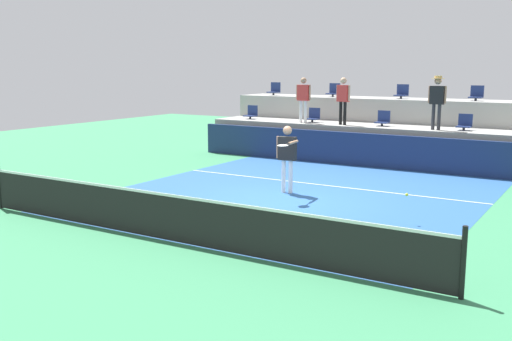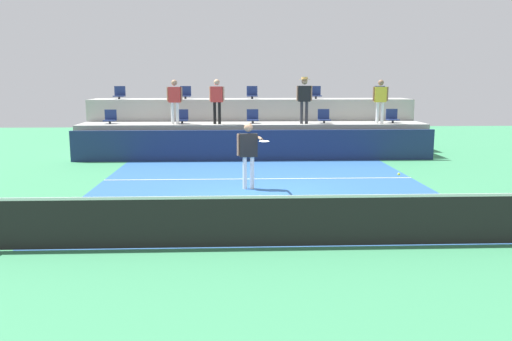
{
  "view_description": "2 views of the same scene",
  "coord_description": "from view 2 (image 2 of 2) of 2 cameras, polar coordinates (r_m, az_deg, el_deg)",
  "views": [
    {
      "loc": [
        6.88,
        -12.29,
        3.25
      ],
      "look_at": [
        -0.02,
        -1.08,
        0.93
      ],
      "focal_mm": 41.46,
      "sensor_mm": 36.0,
      "label": 1
    },
    {
      "loc": [
        -0.74,
        -12.73,
        2.85
      ],
      "look_at": [
        -0.27,
        -1.64,
        0.95
      ],
      "focal_mm": 37.02,
      "sensor_mm": 36.0,
      "label": 2
    }
  ],
  "objects": [
    {
      "name": "ground_plane",
      "position": [
        13.07,
        0.88,
        -2.87
      ],
      "size": [
        40.0,
        40.0,
        0.0
      ],
      "primitive_type": "plane",
      "color": "#388456"
    },
    {
      "name": "court_inner_paint",
      "position": [
        14.04,
        0.64,
        -1.97
      ],
      "size": [
        9.0,
        10.0,
        0.01
      ],
      "primitive_type": "cube",
      "color": "#285693",
      "rests_on": "ground_plane"
    },
    {
      "name": "court_service_line",
      "position": [
        15.41,
        0.37,
        -0.91
      ],
      "size": [
        9.0,
        0.06,
        0.0
      ],
      "primitive_type": "cube",
      "color": "white",
      "rests_on": "ground_plane"
    },
    {
      "name": "tennis_net",
      "position": [
        9.07,
        2.36,
        -5.3
      ],
      "size": [
        10.48,
        0.08,
        1.07
      ],
      "color": "black",
      "rests_on": "ground_plane"
    },
    {
      "name": "sponsor_backboard",
      "position": [
        18.89,
        -0.17,
        2.73
      ],
      "size": [
        13.0,
        0.16,
        1.1
      ],
      "primitive_type": "cube",
      "color": "navy",
      "rests_on": "ground_plane"
    },
    {
      "name": "seating_tier_lower",
      "position": [
        20.17,
        -0.32,
        3.39
      ],
      "size": [
        13.0,
        1.8,
        1.25
      ],
      "primitive_type": "cube",
      "color": "#9E9E99",
      "rests_on": "ground_plane"
    },
    {
      "name": "seating_tier_upper",
      "position": [
        21.92,
        -0.49,
        5.01
      ],
      "size": [
        13.0,
        1.8,
        2.1
      ],
      "primitive_type": "cube",
      "color": "#9E9E99",
      "rests_on": "ground_plane"
    },
    {
      "name": "stadium_chair_lower_far_left",
      "position": [
        20.53,
        -15.47,
        5.5
      ],
      "size": [
        0.44,
        0.4,
        0.52
      ],
      "color": "#2D2D33",
      "rests_on": "seating_tier_lower"
    },
    {
      "name": "stadium_chair_lower_left",
      "position": [
        20.1,
        -7.97,
        5.68
      ],
      "size": [
        0.44,
        0.4,
        0.52
      ],
      "color": "#2D2D33",
      "rests_on": "seating_tier_lower"
    },
    {
      "name": "stadium_chair_lower_center",
      "position": [
        20.02,
        -0.37,
        5.76
      ],
      "size": [
        0.44,
        0.4,
        0.52
      ],
      "color": "#2D2D33",
      "rests_on": "seating_tier_lower"
    },
    {
      "name": "stadium_chair_lower_right",
      "position": [
        20.3,
        7.34,
        5.73
      ],
      "size": [
        0.44,
        0.4,
        0.52
      ],
      "color": "#2D2D33",
      "rests_on": "seating_tier_lower"
    },
    {
      "name": "stadium_chair_lower_far_right",
      "position": [
        20.91,
        14.51,
        5.62
      ],
      "size": [
        0.44,
        0.4,
        0.52
      ],
      "color": "#2D2D33",
      "rests_on": "seating_tier_lower"
    },
    {
      "name": "stadium_chair_upper_far_left",
      "position": [
        22.25,
        -14.53,
        8.04
      ],
      "size": [
        0.44,
        0.4,
        0.52
      ],
      "color": "#2D2D33",
      "rests_on": "seating_tier_upper"
    },
    {
      "name": "stadium_chair_upper_left",
      "position": [
        21.86,
        -7.62,
        8.23
      ],
      "size": [
        0.44,
        0.4,
        0.52
      ],
      "color": "#2D2D33",
      "rests_on": "seating_tier_upper"
    },
    {
      "name": "stadium_chair_upper_center",
      "position": [
        21.78,
        -0.42,
        8.31
      ],
      "size": [
        0.44,
        0.4,
        0.52
      ],
      "color": "#2D2D33",
      "rests_on": "seating_tier_upper"
    },
    {
      "name": "stadium_chair_upper_right",
      "position": [
        22.03,
        6.46,
        8.27
      ],
      "size": [
        0.44,
        0.4,
        0.52
      ],
      "color": "#2D2D33",
      "rests_on": "seating_tier_upper"
    },
    {
      "name": "stadium_chair_upper_far_right",
      "position": [
        22.6,
        13.28,
        8.11
      ],
      "size": [
        0.44,
        0.4,
        0.52
      ],
      "color": "#2D2D33",
      "rests_on": "seating_tier_upper"
    },
    {
      "name": "tennis_player",
      "position": [
        13.83,
        -0.78,
        2.37
      ],
      "size": [
        0.82,
        1.19,
        1.75
      ],
      "color": "white",
      "rests_on": "ground_plane"
    },
    {
      "name": "spectator_in_white",
      "position": [
        19.71,
        -8.79,
        7.78
      ],
      "size": [
        0.57,
        0.22,
        1.62
      ],
      "color": "white",
      "rests_on": "seating_tier_lower"
    },
    {
      "name": "spectator_leaning_on_rail",
      "position": [
        19.6,
        -4.25,
        7.89
      ],
      "size": [
        0.58,
        0.28,
        1.64
      ],
      "color": "black",
      "rests_on": "seating_tier_lower"
    },
    {
      "name": "spectator_with_hat",
      "position": [
        19.76,
        5.24,
        8.11
      ],
      "size": [
        0.59,
        0.42,
        1.73
      ],
      "color": "#2D2D33",
      "rests_on": "seating_tier_lower"
    },
    {
      "name": "spectator_in_grey",
      "position": [
        20.34,
        13.29,
        7.69
      ],
      "size": [
        0.58,
        0.24,
        1.62
      ],
      "color": "white",
      "rests_on": "seating_tier_lower"
    },
    {
      "name": "tennis_ball",
      "position": [
        13.19,
        15.18,
        -0.38
      ],
      "size": [
        0.07,
        0.07,
        0.07
      ],
      "color": "#CCE033"
    }
  ]
}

